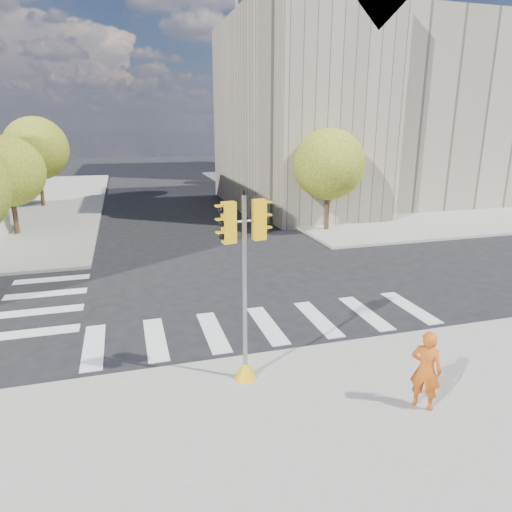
{
  "coord_description": "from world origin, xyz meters",
  "views": [
    {
      "loc": [
        -4.28,
        -15.1,
        6.36
      ],
      "look_at": [
        -0.19,
        -1.01,
        2.1
      ],
      "focal_mm": 32.0,
      "sensor_mm": 36.0,
      "label": 1
    }
  ],
  "objects_px": {
    "lamp_far": "(254,143)",
    "traffic_signal": "(245,304)",
    "photographer": "(426,370)",
    "lamp_near": "(311,152)"
  },
  "relations": [
    {
      "from": "lamp_far",
      "to": "photographer",
      "type": "distance_m",
      "value": 36.16
    },
    {
      "from": "lamp_near",
      "to": "lamp_far",
      "type": "relative_size",
      "value": 1.0
    },
    {
      "from": "lamp_near",
      "to": "lamp_far",
      "type": "distance_m",
      "value": 14.0
    },
    {
      "from": "lamp_near",
      "to": "lamp_far",
      "type": "xyz_separation_m",
      "value": [
        0.0,
        14.0,
        0.0
      ]
    },
    {
      "from": "traffic_signal",
      "to": "photographer",
      "type": "xyz_separation_m",
      "value": [
        3.57,
        -2.28,
        -1.1
      ]
    },
    {
      "from": "traffic_signal",
      "to": "lamp_far",
      "type": "bearing_deg",
      "value": 64.16
    },
    {
      "from": "lamp_far",
      "to": "traffic_signal",
      "type": "xyz_separation_m",
      "value": [
        -9.68,
        -33.18,
        -2.4
      ]
    },
    {
      "from": "traffic_signal",
      "to": "photographer",
      "type": "height_order",
      "value": "traffic_signal"
    },
    {
      "from": "traffic_signal",
      "to": "photographer",
      "type": "distance_m",
      "value": 4.38
    },
    {
      "from": "traffic_signal",
      "to": "lamp_near",
      "type": "bearing_deg",
      "value": 53.64
    }
  ]
}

